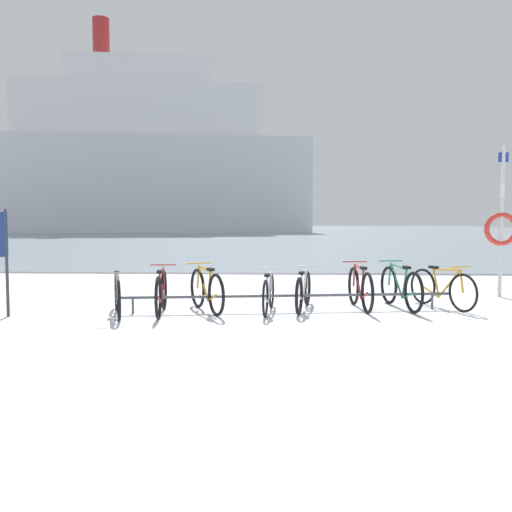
% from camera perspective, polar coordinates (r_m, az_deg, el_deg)
% --- Properties ---
extents(ground, '(80.00, 132.00, 0.08)m').
position_cam_1_polar(ground, '(60.27, 3.94, 2.28)').
color(ground, silver).
extents(bike_rack, '(5.91, 0.87, 0.31)m').
position_cam_1_polar(bike_rack, '(9.78, 3.16, -4.18)').
color(bike_rack, '#4C5156').
rests_on(bike_rack, ground).
extents(bicycle_0, '(0.68, 1.67, 0.78)m').
position_cam_1_polar(bicycle_0, '(9.66, -14.17, -3.91)').
color(bicycle_0, black).
rests_on(bicycle_0, ground).
extents(bicycle_1, '(0.46, 1.68, 0.83)m').
position_cam_1_polar(bicycle_1, '(9.62, -9.80, -3.75)').
color(bicycle_1, black).
rests_on(bicycle_1, ground).
extents(bicycle_2, '(0.83, 1.53, 0.84)m').
position_cam_1_polar(bicycle_2, '(9.76, -5.17, -3.57)').
color(bicycle_2, black).
rests_on(bicycle_2, ground).
extents(bicycle_3, '(0.46, 1.58, 0.75)m').
position_cam_1_polar(bicycle_3, '(9.65, 1.31, -3.87)').
color(bicycle_3, black).
rests_on(bicycle_3, ground).
extents(bicycle_4, '(0.49, 1.73, 0.76)m').
position_cam_1_polar(bicycle_4, '(9.97, 4.94, -3.62)').
color(bicycle_4, black).
rests_on(bicycle_4, ground).
extents(bicycle_5, '(0.46, 1.72, 0.84)m').
position_cam_1_polar(bicycle_5, '(10.19, 10.74, -3.31)').
color(bicycle_5, black).
rests_on(bicycle_5, ground).
extents(bicycle_6, '(0.54, 1.79, 0.85)m').
position_cam_1_polar(bicycle_6, '(10.41, 14.76, -3.19)').
color(bicycle_6, black).
rests_on(bicycle_6, ground).
extents(bicycle_7, '(0.81, 1.56, 0.80)m').
position_cam_1_polar(bicycle_7, '(10.70, 18.74, -3.19)').
color(bicycle_7, black).
rests_on(bicycle_7, ground).
extents(rescue_post, '(0.71, 0.11, 3.17)m').
position_cam_1_polar(rescue_post, '(12.62, 24.09, 2.96)').
color(rescue_post, silver).
rests_on(rescue_post, ground).
extents(ferry_ship, '(39.49, 16.93, 25.62)m').
position_cam_1_polar(ferry_ship, '(69.83, -11.08, 9.54)').
color(ferry_ship, silver).
rests_on(ferry_ship, ground).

